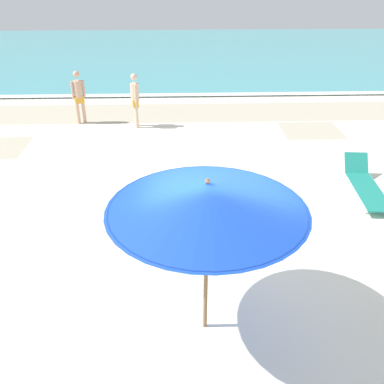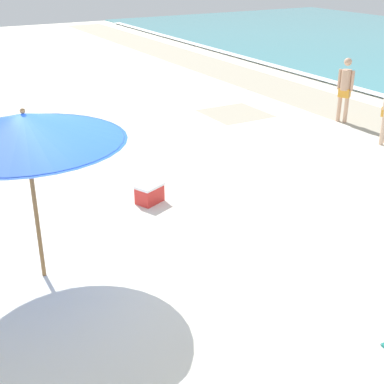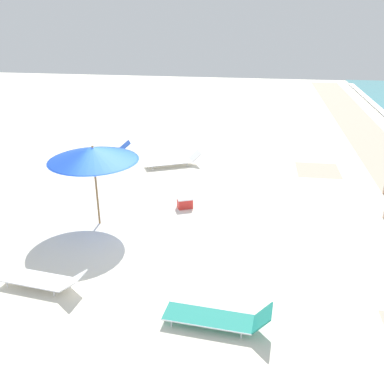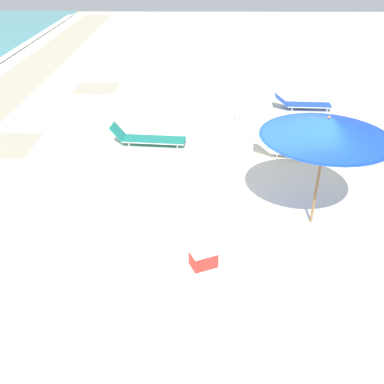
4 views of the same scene
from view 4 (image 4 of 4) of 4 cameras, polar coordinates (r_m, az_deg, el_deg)
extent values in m
cube|color=silver|center=(10.08, 9.10, -3.18)|extent=(60.00, 60.00, 0.16)
cube|color=#B8AE96|center=(14.35, -23.36, 5.80)|extent=(1.91, 1.65, 0.00)
cube|color=#B8AE96|center=(18.85, -12.61, 13.34)|extent=(1.61, 1.73, 0.00)
cylinder|color=olive|center=(9.41, 16.49, 1.85)|extent=(0.06, 0.06, 2.26)
cone|color=blue|center=(8.94, 17.56, 8.18)|extent=(2.65, 2.65, 0.38)
cylinder|color=#13359C|center=(9.01, 17.38, 7.13)|extent=(2.57, 2.57, 0.01)
sphere|color=olive|center=(8.86, 17.79, 9.49)|extent=(0.07, 0.07, 0.07)
cube|color=white|center=(15.26, 2.19, 10.05)|extent=(0.78, 1.85, 0.03)
cube|color=silver|center=(15.27, 2.19, 9.95)|extent=(0.80, 1.89, 0.04)
cube|color=white|center=(15.22, 2.20, 10.35)|extent=(0.78, 1.85, 0.03)
cube|color=silver|center=(15.24, 2.20, 10.25)|extent=(0.80, 1.89, 0.04)
cube|color=white|center=(15.19, 2.38, 10.64)|extent=(0.78, 1.85, 0.03)
cube|color=silver|center=(15.20, 2.38, 10.54)|extent=(0.80, 1.89, 0.04)
cube|color=white|center=(15.17, 2.23, 10.95)|extent=(0.78, 1.85, 0.03)
cube|color=silver|center=(15.18, 2.22, 10.85)|extent=(0.80, 1.89, 0.04)
cube|color=blue|center=(16.55, 15.30, 11.14)|extent=(0.69, 1.63, 0.03)
cylinder|color=silver|center=(16.27, 15.47, 10.77)|extent=(0.13, 1.60, 0.03)
cylinder|color=silver|center=(16.83, 15.14, 11.49)|extent=(0.13, 1.60, 0.03)
cube|color=blue|center=(16.32, 11.80, 11.93)|extent=(0.60, 0.49, 0.36)
cylinder|color=silver|center=(16.48, 17.56, 10.35)|extent=(0.03, 0.03, 0.16)
cylinder|color=silver|center=(16.95, 17.22, 10.97)|extent=(0.03, 0.03, 0.16)
cylinder|color=silver|center=(16.23, 13.21, 10.67)|extent=(0.03, 0.03, 0.16)
cylinder|color=silver|center=(16.70, 12.98, 11.28)|extent=(0.03, 0.03, 0.16)
cube|color=#1E8475|center=(13.17, -5.04, 6.98)|extent=(0.77, 1.94, 0.03)
cylinder|color=silver|center=(12.90, -5.28, 6.44)|extent=(0.21, 1.89, 0.03)
cylinder|color=silver|center=(13.44, -4.82, 7.50)|extent=(0.21, 1.89, 0.03)
cube|color=#1E8475|center=(13.33, -9.87, 7.94)|extent=(0.61, 0.42, 0.44)
cylinder|color=silver|center=(12.87, -1.97, 6.02)|extent=(0.03, 0.03, 0.16)
cylinder|color=silver|center=(13.33, -1.68, 6.95)|extent=(0.03, 0.03, 0.16)
cylinder|color=silver|center=(13.13, -8.41, 6.24)|extent=(0.03, 0.03, 0.16)
cylinder|color=silver|center=(13.58, -7.92, 7.14)|extent=(0.03, 0.03, 0.16)
cube|color=white|center=(12.78, 14.10, 5.35)|extent=(0.81, 1.69, 0.03)
cylinder|color=silver|center=(12.51, 14.20, 4.76)|extent=(0.24, 1.62, 0.03)
cylinder|color=silver|center=(13.05, 14.00, 5.92)|extent=(0.24, 1.62, 0.03)
cube|color=white|center=(12.63, 9.51, 6.39)|extent=(0.63, 0.53, 0.35)
cylinder|color=silver|center=(12.69, 16.98, 4.23)|extent=(0.03, 0.03, 0.16)
cylinder|color=silver|center=(13.14, 16.72, 5.22)|extent=(0.03, 0.03, 0.16)
cylinder|color=silver|center=(12.53, 11.24, 4.70)|extent=(0.03, 0.03, 0.16)
cylinder|color=silver|center=(12.99, 11.18, 5.69)|extent=(0.03, 0.03, 0.16)
cube|color=red|center=(8.36, 1.53, -8.90)|extent=(0.50, 0.58, 0.32)
cube|color=white|center=(8.25, 1.55, -7.91)|extent=(0.52, 0.60, 0.05)
camera|label=1|loc=(10.54, 47.82, 18.40)|focal=40.00mm
camera|label=2|loc=(15.36, 17.39, 25.47)|focal=50.00mm
camera|label=3|loc=(19.24, -6.45, 33.02)|focal=40.00mm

